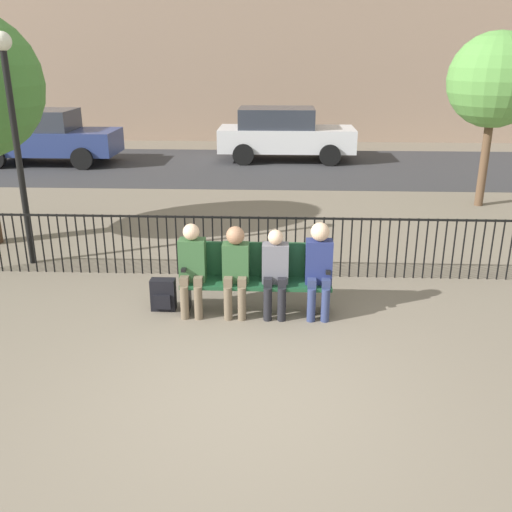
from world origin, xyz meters
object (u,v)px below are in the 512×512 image
seated_person_0 (192,264)px  parked_car_0 (44,136)px  park_bench (256,275)px  parked_car_1 (284,133)px  backpack (163,295)px  lamp_post (12,116)px  seated_person_3 (319,264)px  seated_person_1 (236,265)px  tree_1 (495,81)px  seated_person_2 (275,269)px

seated_person_0 → parked_car_0: parked_car_0 is taller
park_bench → parked_car_1: 11.08m
park_bench → backpack: 1.28m
seated_person_0 → parked_car_0: bearing=120.4°
backpack → park_bench: bearing=2.4°
parked_car_0 → seated_person_0: bearing=-59.6°
park_bench → backpack: (-1.24, -0.05, -0.29)m
seated_person_0 → lamp_post: size_ratio=0.34×
seated_person_3 → parked_car_1: size_ratio=0.30×
backpack → lamp_post: 3.72m
lamp_post → parked_car_1: 10.39m
park_bench → backpack: size_ratio=4.51×
seated_person_0 → lamp_post: lamp_post is taller
seated_person_1 → tree_1: (5.03, 5.84, 2.00)m
park_bench → seated_person_3: seated_person_3 is taller
seated_person_1 → parked_car_0: bearing=122.7°
seated_person_0 → backpack: seated_person_0 is taller
lamp_post → parked_car_1: lamp_post is taller
park_bench → seated_person_2: seated_person_2 is taller
seated_person_2 → parked_car_1: (0.12, 11.20, 0.19)m
seated_person_1 → seated_person_2: 0.51m
seated_person_2 → parked_car_0: (-7.12, 10.30, 0.19)m
park_bench → seated_person_1: 0.35m
seated_person_1 → parked_car_1: bearing=86.8°
seated_person_2 → seated_person_3: bearing=0.6°
park_bench → lamp_post: 4.51m
backpack → seated_person_2: bearing=-3.1°
park_bench → seated_person_2: bearing=-28.0°
seated_person_1 → park_bench: bearing=26.5°
park_bench → seated_person_3: 0.85m
tree_1 → seated_person_2: bearing=-127.7°
park_bench → lamp_post: size_ratio=0.55×
seated_person_2 → lamp_post: lamp_post is taller
seated_person_1 → parked_car_0: (-6.61, 10.30, 0.16)m
park_bench → parked_car_1: bearing=88.1°
seated_person_1 → lamp_post: bearing=153.0°
tree_1 → parked_car_1: (-4.40, 5.36, -1.85)m
parked_car_0 → parked_car_1: (7.24, 0.90, 0.00)m
parked_car_0 → parked_car_1: size_ratio=1.00×
backpack → parked_car_0: bearing=118.8°
seated_person_0 → seated_person_1: (0.56, -0.00, -0.00)m
seated_person_3 → backpack: size_ratio=2.90×
seated_person_2 → backpack: (-1.49, 0.08, -0.44)m
seated_person_2 → parked_car_0: size_ratio=0.28×
seated_person_1 → tree_1: tree_1 is taller
park_bench → seated_person_0: size_ratio=1.60×
lamp_post → parked_car_0: 9.20m
seated_person_0 → parked_car_1: parked_car_1 is taller
seated_person_2 → tree_1: bearing=52.3°
seated_person_2 → backpack: seated_person_2 is taller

